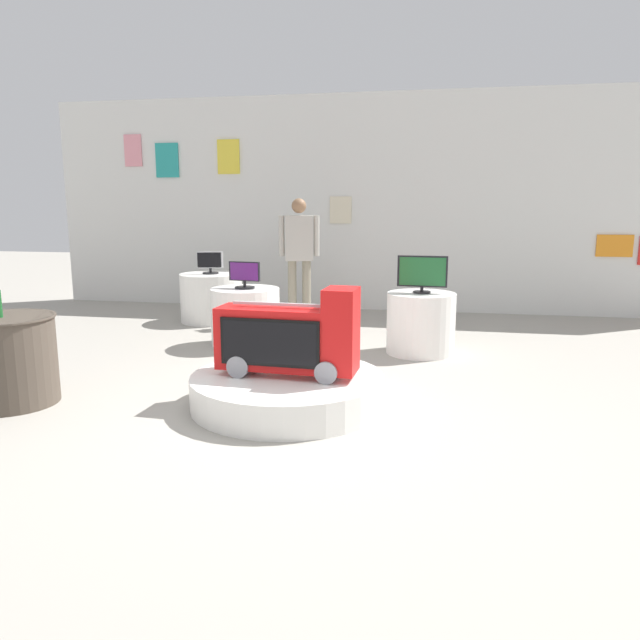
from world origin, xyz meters
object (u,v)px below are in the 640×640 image
main_display_pedestal (288,390)px  tv_on_left_rear (422,273)px  display_pedestal_left_rear (421,323)px  display_pedestal_right_rear (246,317)px  side_table_round (9,359)px  novelty_firetruck_tv (290,339)px  display_pedestal_center_rear (211,298)px  shopper_browsing_near_truck (299,251)px  tv_on_right_rear (244,275)px  tv_on_center_rear (210,263)px

main_display_pedestal → tv_on_left_rear: size_ratio=2.92×
main_display_pedestal → display_pedestal_left_rear: 2.32m
display_pedestal_right_rear → side_table_round: size_ratio=1.04×
novelty_firetruck_tv → tv_on_left_rear: size_ratio=2.13×
display_pedestal_center_rear → shopper_browsing_near_truck: size_ratio=0.51×
novelty_firetruck_tv → side_table_round: novelty_firetruck_tv is taller
tv_on_right_rear → side_table_round: 2.79m
display_pedestal_left_rear → tv_on_left_rear: size_ratio=1.39×
display_pedestal_center_rear → tv_on_center_rear: (-0.00, -0.00, 0.50)m
novelty_firetruck_tv → tv_on_center_rear: 3.99m
display_pedestal_center_rear → tv_on_center_rear: 0.50m
display_pedestal_center_rear → shopper_browsing_near_truck: shopper_browsing_near_truck is taller
tv_on_left_rear → tv_on_right_rear: size_ratio=1.43×
display_pedestal_left_rear → display_pedestal_center_rear: 3.31m
main_display_pedestal → display_pedestal_center_rear: bearing=119.9°
display_pedestal_center_rear → tv_on_center_rear: size_ratio=2.45×
tv_on_center_rear → side_table_round: 3.86m
main_display_pedestal → tv_on_center_rear: tv_on_center_rear is taller
shopper_browsing_near_truck → tv_on_right_rear: bearing=-103.7°
novelty_firetruck_tv → tv_on_left_rear: tv_on_left_rear is taller
tv_on_center_rear → tv_on_right_rear: size_ratio=0.93×
side_table_round → shopper_browsing_near_truck: (1.62, 3.83, 0.64)m
display_pedestal_left_rear → display_pedestal_right_rear: same height
display_pedestal_left_rear → display_pedestal_center_rear: (-3.01, 1.37, 0.00)m
display_pedestal_left_rear → tv_on_right_rear: size_ratio=1.98×
tv_on_right_rear → side_table_round: (-1.28, -2.44, -0.46)m
main_display_pedestal → tv_on_right_rear: 2.41m
shopper_browsing_near_truck → novelty_firetruck_tv: bearing=-78.4°
display_pedestal_center_rear → tv_on_right_rear: (0.96, -1.38, 0.50)m
tv_on_center_rear → shopper_browsing_near_truck: bearing=0.8°
display_pedestal_left_rear → side_table_round: bearing=-143.7°
main_display_pedestal → display_pedestal_left_rear: bearing=63.5°
main_display_pedestal → display_pedestal_right_rear: (-1.03, 2.06, 0.21)m
display_pedestal_left_rear → tv_on_center_rear: (-3.01, 1.36, 0.50)m
main_display_pedestal → side_table_round: side_table_round is taller
main_display_pedestal → tv_on_center_rear: bearing=120.0°
display_pedestal_left_rear → tv_on_center_rear: size_ratio=2.14×
tv_on_left_rear → side_table_round: bearing=-143.8°
tv_on_right_rear → side_table_round: size_ratio=0.50×
main_display_pedestal → display_pedestal_left_rear: size_ratio=2.10×
display_pedestal_left_rear → tv_on_right_rear: (-2.06, -0.01, 0.50)m
tv_on_left_rear → tv_on_center_rear: (-3.01, 1.37, -0.07)m
novelty_firetruck_tv → shopper_browsing_near_truck: 3.56m
main_display_pedestal → side_table_round: bearing=-170.6°
shopper_browsing_near_truck → display_pedestal_center_rear: bearing=-179.4°
tv_on_right_rear → display_pedestal_left_rear: bearing=0.4°
novelty_firetruck_tv → side_table_round: 2.37m
display_pedestal_left_rear → shopper_browsing_near_truck: size_ratio=0.44×
tv_on_left_rear → main_display_pedestal: bearing=-116.6°
display_pedestal_center_rear → display_pedestal_right_rear: size_ratio=1.08×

